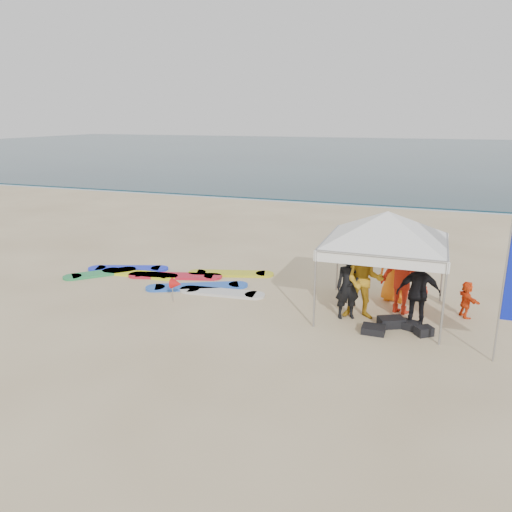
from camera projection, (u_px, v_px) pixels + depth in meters
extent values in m
plane|color=beige|center=(196.00, 338.00, 10.78)|extent=(120.00, 120.00, 0.00)
cube|color=#0C2633|center=(401.00, 152.00, 65.12)|extent=(160.00, 84.00, 0.08)
cube|color=silver|center=(345.00, 204.00, 27.27)|extent=(160.00, 1.20, 0.01)
imported|color=black|center=(348.00, 286.00, 11.67)|extent=(0.68, 0.58, 1.57)
imported|color=#C58F1B|center=(363.00, 280.00, 11.62)|extent=(1.02, 0.85, 1.88)
imported|color=red|center=(404.00, 276.00, 11.96)|extent=(1.39, 1.11, 1.88)
imported|color=black|center=(418.00, 293.00, 11.15)|extent=(1.01, 0.55, 1.64)
imported|color=orange|center=(396.00, 268.00, 12.72)|extent=(0.99, 0.76, 1.80)
imported|color=#FF4D16|center=(466.00, 299.00, 11.81)|extent=(0.59, 0.86, 0.89)
cylinder|color=#A5A5A8|center=(338.00, 258.00, 13.57)|extent=(0.05, 0.05, 1.80)
cylinder|color=#A5A5A8|center=(443.00, 268.00, 12.69)|extent=(0.05, 0.05, 1.80)
cylinder|color=#A5A5A8|center=(315.00, 289.00, 11.12)|extent=(0.05, 0.05, 1.80)
cylinder|color=#A5A5A8|center=(443.00, 304.00, 10.24)|extent=(0.05, 0.05, 1.80)
cube|color=white|center=(379.00, 262.00, 10.47)|extent=(2.80, 0.02, 0.24)
cube|color=white|center=(391.00, 234.00, 12.92)|extent=(2.80, 0.02, 0.24)
cube|color=white|center=(329.00, 242.00, 12.13)|extent=(0.02, 2.80, 0.24)
cube|color=white|center=(447.00, 252.00, 11.25)|extent=(0.02, 2.80, 0.24)
pyramid|color=white|center=(388.00, 211.00, 11.46)|extent=(3.82, 3.82, 0.72)
cylinder|color=#A5A5A8|center=(506.00, 266.00, 9.24)|extent=(0.04, 0.04, 3.91)
cylinder|color=#A5A5A8|center=(173.00, 290.00, 12.84)|extent=(0.02, 0.02, 0.60)
cone|color=red|center=(176.00, 284.00, 12.74)|extent=(0.28, 0.28, 0.28)
cube|color=black|center=(391.00, 322.00, 11.35)|extent=(0.66, 0.58, 0.22)
cube|color=black|center=(408.00, 325.00, 11.25)|extent=(0.53, 0.43, 0.18)
cube|color=black|center=(373.00, 330.00, 11.02)|extent=(0.50, 0.40, 0.16)
cube|color=black|center=(424.00, 331.00, 10.89)|extent=(0.44, 0.42, 0.20)
cube|color=red|center=(175.00, 276.00, 14.85)|extent=(2.34, 1.13, 0.07)
cube|color=#268D4C|center=(100.00, 274.00, 15.08)|extent=(1.52, 1.53, 0.07)
cube|color=gold|center=(231.00, 274.00, 15.07)|extent=(2.13, 1.09, 0.07)
cube|color=silver|center=(222.00, 293.00, 13.46)|extent=(1.89, 0.71, 0.07)
cube|color=blue|center=(197.00, 287.00, 13.93)|extent=(2.31, 1.49, 0.07)
cube|color=#1B2EEB|center=(128.00, 269.00, 15.56)|extent=(2.03, 1.15, 0.07)
cube|color=yellow|center=(139.00, 274.00, 15.04)|extent=(1.98, 0.61, 0.07)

